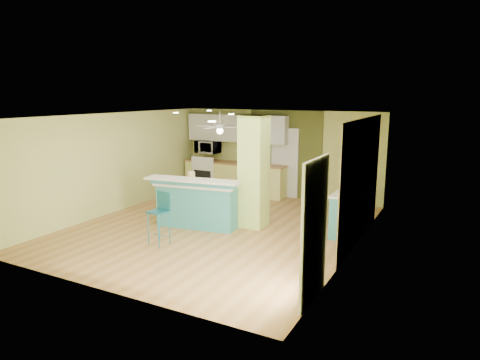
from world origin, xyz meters
The scene contains 23 objects.
floor centered at (0.00, 0.00, -0.01)m, with size 6.00×7.00×0.01m, color #9E6C37.
ceiling centered at (0.00, 0.00, 2.50)m, with size 6.00×7.00×0.01m, color white.
wall_back centered at (0.00, 3.50, 1.25)m, with size 6.00×0.01×2.50m, color #BFC469.
wall_front centered at (0.00, -3.50, 1.25)m, with size 6.00×0.01×2.50m, color #BFC469.
wall_left centered at (-3.00, 0.00, 1.25)m, with size 0.01×7.00×2.50m, color #BFC469.
wall_right centered at (3.00, 0.00, 1.25)m, with size 0.01×7.00×2.50m, color #BFC469.
wood_panel centered at (2.99, 0.60, 1.25)m, with size 0.02×3.40×2.50m, color olive.
olive_accent centered at (0.20, 3.49, 1.25)m, with size 2.20×0.02×2.50m, color #4C5120.
interior_door centered at (0.20, 3.46, 1.00)m, with size 0.82×0.05×2.00m, color silver.
french_door centered at (2.97, -2.30, 1.05)m, with size 0.04×1.08×2.10m, color silver.
column centered at (0.65, 0.50, 1.25)m, with size 0.55×0.55×2.50m, color #B7D362.
kitchen_run centered at (-1.30, 3.20, 0.47)m, with size 3.25×0.63×0.94m.
stove centered at (-2.25, 3.19, 0.46)m, with size 0.76×0.66×1.08m.
upper_cabinets centered at (-1.30, 3.32, 1.95)m, with size 3.20×0.34×0.80m, color silver.
microwave centered at (-2.25, 3.20, 1.35)m, with size 0.70×0.48×0.39m, color white.
ceiling_fan centered at (-1.10, 2.00, 2.08)m, with size 1.41×1.41×0.61m.
pendant_lamp centered at (2.65, 0.75, 1.88)m, with size 0.14×0.14×0.69m.
wall_decor centered at (2.96, 0.80, 1.55)m, with size 0.03×0.90×0.70m, color brown.
peninsula centered at (-0.48, 0.02, 0.53)m, with size 2.19×1.43×1.15m.
bar_stool centered at (-0.47, -1.41, 0.71)m, with size 0.40×0.40×1.06m.
side_counter centered at (2.70, 1.07, 0.46)m, with size 0.61×1.43×0.92m.
fruit_bowl centered at (-0.84, 3.12, 0.97)m, with size 0.28×0.28×0.07m, color #382117.
canister centered at (-0.80, 0.16, 1.09)m, with size 0.17×0.17×0.19m, color yellow.
Camera 1 is at (4.73, -7.92, 2.97)m, focal length 32.00 mm.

